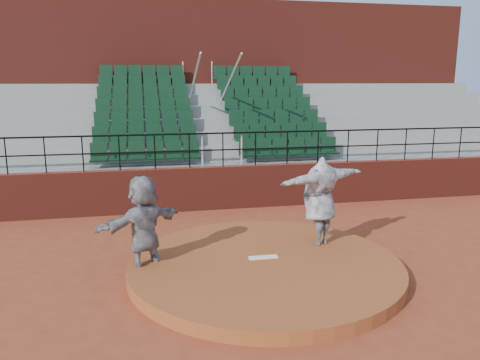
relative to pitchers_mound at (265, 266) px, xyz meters
name	(u,v)px	position (x,y,z in m)	size (l,w,h in m)	color
ground	(265,272)	(0.00, 0.00, -0.12)	(90.00, 90.00, 0.00)	brown
pitchers_mound	(265,266)	(0.00, 0.00, 0.00)	(5.50, 5.50, 0.25)	#964721
pitching_rubber	(263,257)	(0.00, 0.15, 0.14)	(0.60, 0.15, 0.03)	white
boundary_wall	(223,187)	(0.00, 5.00, 0.53)	(24.00, 0.30, 1.30)	maroon
wall_railing	(223,142)	(0.00, 5.00, 1.90)	(24.04, 0.05, 1.03)	black
seating_deck	(207,146)	(0.00, 8.65, 1.32)	(24.00, 5.97, 4.63)	gray
press_box_facade	(194,87)	(0.00, 12.60, 3.43)	(24.00, 3.00, 7.10)	maroon
pitcher	(320,201)	(1.43, 0.77, 1.11)	(2.41, 0.66, 1.96)	black
fielder	(144,226)	(-2.38, 0.37, 0.89)	(1.89, 0.60, 2.04)	black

